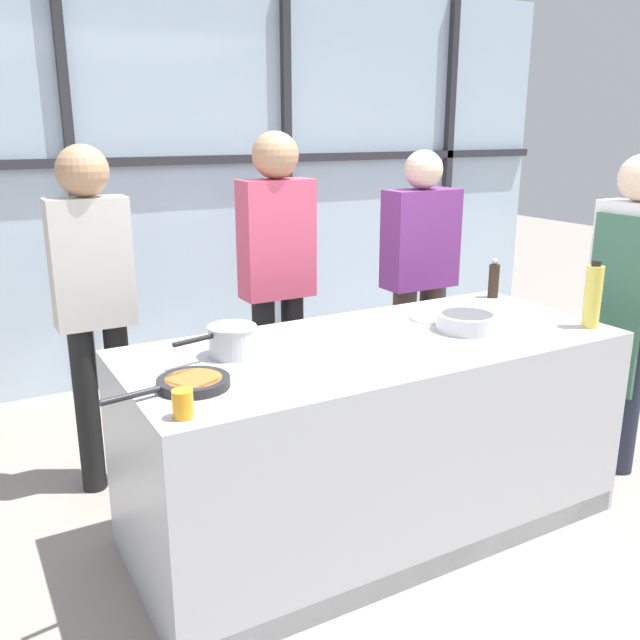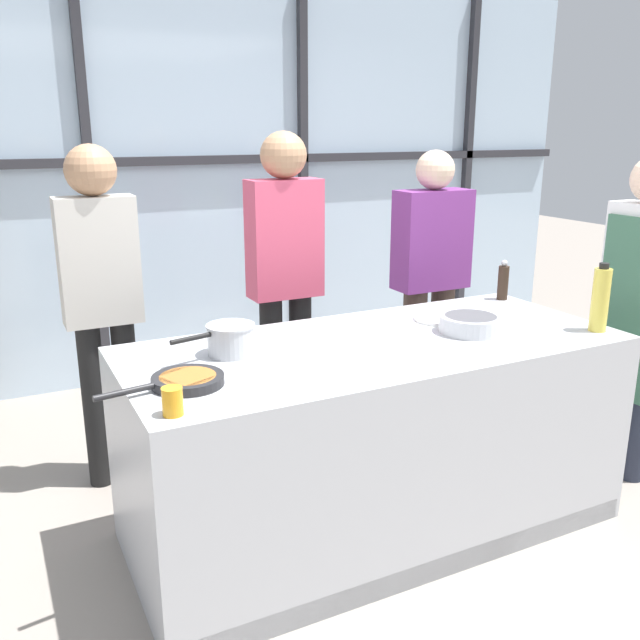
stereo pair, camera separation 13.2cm
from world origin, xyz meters
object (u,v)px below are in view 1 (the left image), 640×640
Objects in this scene: pepper_grinder at (494,280)px; spectator_center_left at (277,270)px; white_plate at (434,317)px; saucepan at (232,340)px; oil_bottle at (593,296)px; spectator_center_right at (419,270)px; juice_glass_near at (183,404)px; frying_pan at (191,383)px; chef at (627,293)px; spectator_far_left at (94,295)px; mixing_bowl at (467,321)px.

spectator_center_left is at bearing 147.70° from pepper_grinder.
saucepan is at bearing -178.08° from white_plate.
oil_bottle is 1.45× the size of pepper_grinder.
spectator_center_right is 4.59× the size of saucepan.
spectator_center_right is at bearing 91.57° from pepper_grinder.
frying_pan is at bearing 65.33° from juice_glass_near.
saucepan is (-2.03, 0.27, -0.00)m from chef.
spectator_far_left is 2.04m from pepper_grinder.
white_plate is 0.57m from pepper_grinder.
chef is 0.66m from pepper_grinder.
juice_glass_near is (-1.42, -0.30, 0.01)m from mixing_bowl.
spectator_center_right reaches higher than saucepan.
white_plate is at bearing 12.35° from frying_pan.
mixing_bowl is at bearing 84.98° from chef.
spectator_far_left is 18.32× the size of juice_glass_near.
saucepan is at bearing 164.97° from oil_bottle.
spectator_center_right is 5.86× the size of mixing_bowl.
chef is 1.03m from white_plate.
juice_glass_near is at bearing 89.70° from spectator_far_left.
spectator_center_left reaches higher than pepper_grinder.
spectator_center_left is 0.92m from white_plate.
juice_glass_near reaches higher than white_plate.
spectator_center_right is at bearing -180.00° from spectator_far_left.
white_plate is at bearing 1.92° from saucepan.
spectator_center_left is 3.79× the size of frying_pan.
spectator_far_left reaches higher than saucepan.
frying_pan is at bearing 174.61° from oil_bottle.
mixing_bowl is (1.05, -0.18, -0.03)m from saucepan.
spectator_far_left is 2.30m from oil_bottle.
oil_bottle is (0.52, -0.24, 0.10)m from mixing_bowl.
spectator_center_right is 6.87× the size of white_plate.
white_plate is (1.40, -0.80, -0.11)m from spectator_far_left.
spectator_far_left is 0.97× the size of spectator_center_left.
spectator_center_left is at bearing 0.00° from spectator_center_right.
saucepan reaches higher than frying_pan.
pepper_grinder is (1.94, -0.62, -0.02)m from spectator_far_left.
spectator_far_left is 7.10× the size of white_plate.
chef is 0.94× the size of spectator_center_left.
spectator_far_left is 1.32m from juice_glass_near.
spectator_center_right reaches higher than juice_glass_near.
saucepan is 3.87× the size of juice_glass_near.
chef is at bearing 5.09° from juice_glass_near.
spectator_center_left is at bearing -180.00° from spectator_far_left.
chef is 1.20m from spectator_center_right.
pepper_grinder is at bearing 36.87° from mixing_bowl.
spectator_far_left reaches higher than frying_pan.
mixing_bowl is (1.41, -1.02, -0.07)m from spectator_far_left.
oil_bottle is 3.34× the size of juice_glass_near.
juice_glass_near is at bearing -160.31° from pepper_grinder.
chef is at bearing 112.63° from spectator_center_right.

